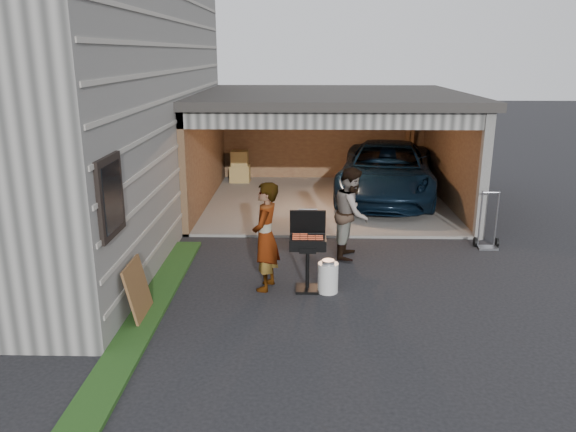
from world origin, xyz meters
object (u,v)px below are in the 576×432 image
at_px(plywood_panel, 138,291).
at_px(propane_tank, 328,278).
at_px(man, 352,213).
at_px(minivan, 387,173).
at_px(woman, 266,237).
at_px(hand_truck, 487,237).
at_px(bbq_grill, 308,245).

bearing_deg(plywood_panel, propane_tank, 19.61).
bearing_deg(man, minivan, -4.36).
distance_m(woman, propane_tank, 1.24).
bearing_deg(hand_truck, bbq_grill, -147.10).
bearing_deg(woman, hand_truck, 128.02).
relative_size(minivan, hand_truck, 4.49).
height_order(propane_tank, plywood_panel, plywood_panel).
xyz_separation_m(propane_tank, hand_truck, (3.36, 2.32, -0.03)).
bearing_deg(bbq_grill, minivan, 70.47).
height_order(bbq_grill, propane_tank, bbq_grill).
xyz_separation_m(plywood_panel, hand_truck, (6.24, 3.34, -0.21)).
height_order(woman, propane_tank, woman).
distance_m(woman, plywood_panel, 2.23).
relative_size(propane_tank, hand_truck, 0.43).
bearing_deg(plywood_panel, hand_truck, 28.17).
bearing_deg(woman, bbq_grill, 98.58).
distance_m(man, plywood_panel, 4.40).
distance_m(bbq_grill, propane_tank, 0.65).
relative_size(woman, man, 1.04).
height_order(woman, hand_truck, woman).
xyz_separation_m(bbq_grill, plywood_panel, (-2.54, -1.12, -0.36)).
relative_size(woman, bbq_grill, 1.38).
relative_size(minivan, man, 2.99).
bearing_deg(minivan, propane_tank, -96.78).
bearing_deg(bbq_grill, hand_truck, 30.99).
bearing_deg(hand_truck, plywood_panel, -149.92).
height_order(woman, man, woman).
distance_m(minivan, hand_truck, 4.24).
xyz_separation_m(man, bbq_grill, (-0.86, -1.64, -0.09)).
distance_m(minivan, woman, 6.75).
relative_size(propane_tank, plywood_panel, 0.57).
bearing_deg(plywood_panel, minivan, 56.99).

